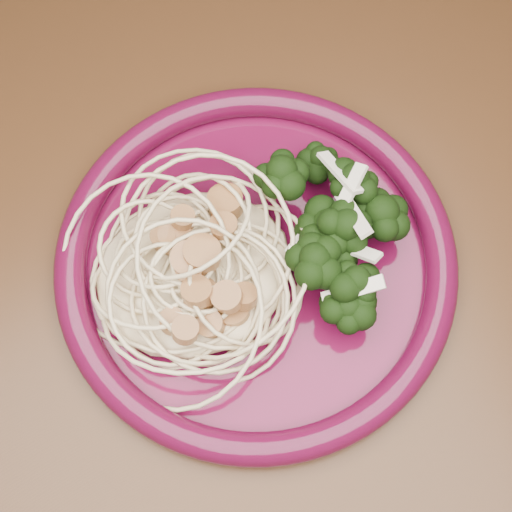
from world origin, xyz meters
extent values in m
plane|color=brown|center=(0.00, 0.00, 0.00)|extent=(3.50, 3.50, 0.00)
cube|color=#472814|center=(0.00, 0.00, 0.73)|extent=(1.20, 0.80, 0.04)
cylinder|color=#500927|center=(-0.08, 0.00, 0.75)|extent=(0.36, 0.36, 0.01)
torus|color=#500C29|center=(-0.08, 0.00, 0.76)|extent=(0.37, 0.37, 0.02)
ellipsoid|color=beige|center=(-0.13, 0.01, 0.77)|extent=(0.18, 0.17, 0.03)
ellipsoid|color=black|center=(-0.03, -0.01, 0.78)|extent=(0.12, 0.17, 0.05)
camera|label=1|loc=(-0.17, -0.18, 1.28)|focal=50.00mm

